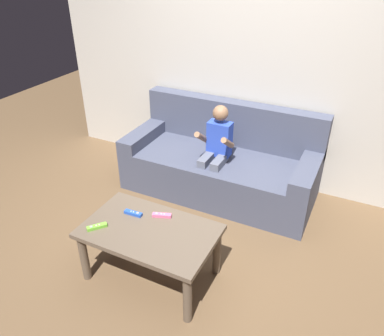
% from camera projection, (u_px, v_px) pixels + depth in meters
% --- Properties ---
extents(ground_plane, '(8.75, 8.75, 0.00)m').
position_uv_depth(ground_plane, '(187.00, 263.00, 2.97)').
color(ground_plane, brown).
extents(wall_back, '(4.37, 0.05, 2.50)m').
position_uv_depth(wall_back, '(259.00, 59.00, 3.49)').
color(wall_back, beige).
rests_on(wall_back, ground).
extents(couch, '(1.84, 0.80, 0.85)m').
position_uv_depth(couch, '(222.00, 164.00, 3.74)').
color(couch, '#474C60').
rests_on(couch, ground).
extents(person_seated_on_couch, '(0.31, 0.38, 0.93)m').
position_uv_depth(person_seated_on_couch, '(216.00, 149.00, 3.47)').
color(person_seated_on_couch, slate).
rests_on(person_seated_on_couch, ground).
extents(coffee_table, '(0.94, 0.58, 0.44)m').
position_uv_depth(coffee_table, '(150.00, 237.00, 2.68)').
color(coffee_table, brown).
rests_on(coffee_table, ground).
extents(game_remote_lime_near_edge, '(0.12, 0.13, 0.03)m').
position_uv_depth(game_remote_lime_near_edge, '(97.00, 227.00, 2.65)').
color(game_remote_lime_near_edge, '#72C638').
rests_on(game_remote_lime_near_edge, coffee_table).
extents(game_remote_blue_center, '(0.14, 0.04, 0.03)m').
position_uv_depth(game_remote_blue_center, '(133.00, 213.00, 2.78)').
color(game_remote_blue_center, blue).
rests_on(game_remote_blue_center, coffee_table).
extents(game_remote_pink_far_corner, '(0.14, 0.08, 0.03)m').
position_uv_depth(game_remote_pink_far_corner, '(162.00, 215.00, 2.76)').
color(game_remote_pink_far_corner, pink).
rests_on(game_remote_pink_far_corner, coffee_table).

